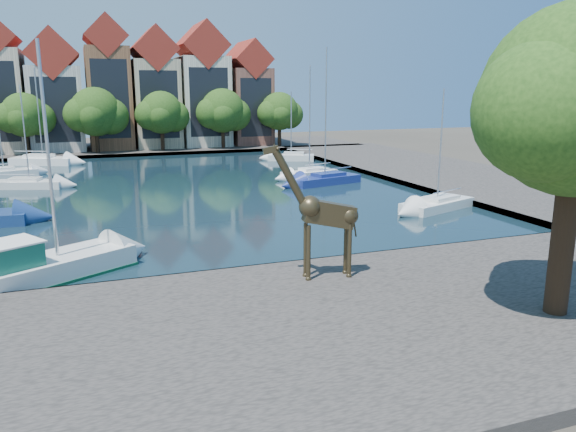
% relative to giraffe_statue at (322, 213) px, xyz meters
% --- Properties ---
extents(ground, '(160.00, 160.00, 0.00)m').
position_rel_giraffe_statue_xyz_m(ground, '(-1.19, 2.62, -3.26)').
color(ground, '#38332B').
rests_on(ground, ground).
extents(water_basin, '(38.00, 50.00, 0.08)m').
position_rel_giraffe_statue_xyz_m(water_basin, '(-1.19, 26.62, -3.22)').
color(water_basin, black).
rests_on(water_basin, ground).
extents(near_quay, '(50.00, 14.00, 0.50)m').
position_rel_giraffe_statue_xyz_m(near_quay, '(-1.19, -4.38, -3.01)').
color(near_quay, '#494440').
rests_on(near_quay, ground).
extents(far_quay, '(60.00, 16.00, 0.50)m').
position_rel_giraffe_statue_xyz_m(far_quay, '(-1.19, 58.62, -3.01)').
color(far_quay, '#494440').
rests_on(far_quay, ground).
extents(right_quay, '(14.00, 52.00, 0.50)m').
position_rel_giraffe_statue_xyz_m(right_quay, '(23.81, 26.62, -3.01)').
color(right_quay, '#494440').
rests_on(right_quay, ground).
extents(townhouse_west_inner, '(6.43, 9.18, 15.15)m').
position_rel_giraffe_statue_xyz_m(townhouse_west_inner, '(-11.69, 58.60, 4.09)').
color(townhouse_west_inner, beige).
rests_on(townhouse_west_inner, far_quay).
extents(townhouse_center, '(5.44, 9.18, 16.93)m').
position_rel_giraffe_statue_xyz_m(townhouse_center, '(-5.19, 58.60, 5.11)').
color(townhouse_center, brown).
rests_on(townhouse_center, far_quay).
extents(townhouse_east_inner, '(5.94, 9.18, 15.79)m').
position_rel_giraffe_statue_xyz_m(townhouse_east_inner, '(0.81, 58.60, 4.47)').
color(townhouse_east_inner, tan).
rests_on(townhouse_east_inner, far_quay).
extents(townhouse_east_mid, '(6.43, 9.18, 16.65)m').
position_rel_giraffe_statue_xyz_m(townhouse_east_mid, '(7.31, 58.60, 4.84)').
color(townhouse_east_mid, beige).
rests_on(townhouse_east_mid, far_quay).
extents(townhouse_east_end, '(5.44, 9.18, 14.43)m').
position_rel_giraffe_statue_xyz_m(townhouse_east_end, '(13.81, 58.60, 3.85)').
color(townhouse_east_end, brown).
rests_on(townhouse_east_end, far_quay).
extents(far_tree_west, '(6.76, 5.20, 7.36)m').
position_rel_giraffe_statue_xyz_m(far_tree_west, '(-15.09, 53.11, 1.82)').
color(far_tree_west, '#332114').
rests_on(far_tree_west, far_quay).
extents(far_tree_mid_west, '(7.80, 6.00, 8.00)m').
position_rel_giraffe_statue_xyz_m(far_tree_mid_west, '(-7.08, 53.11, 2.03)').
color(far_tree_mid_west, '#332114').
rests_on(far_tree_mid_west, far_quay).
extents(far_tree_mid_east, '(7.02, 5.40, 7.52)m').
position_rel_giraffe_statue_xyz_m(far_tree_mid_east, '(0.91, 53.11, 1.87)').
color(far_tree_mid_east, '#332114').
rests_on(far_tree_mid_east, far_quay).
extents(far_tree_east, '(7.54, 5.80, 7.84)m').
position_rel_giraffe_statue_xyz_m(far_tree_east, '(8.92, 53.11, 1.98)').
color(far_tree_east, '#332114').
rests_on(far_tree_east, far_quay).
extents(far_tree_far_east, '(6.76, 5.20, 7.36)m').
position_rel_giraffe_statue_xyz_m(far_tree_far_east, '(16.91, 53.11, 1.82)').
color(far_tree_far_east, '#332114').
rests_on(far_tree_far_east, far_quay).
extents(giraffe_statue, '(3.94, 0.91, 5.62)m').
position_rel_giraffe_statue_xyz_m(giraffe_statue, '(0.00, 0.00, 0.00)').
color(giraffe_statue, '#3C311E').
rests_on(giraffe_statue, near_quay).
extents(motorsailer, '(8.61, 6.48, 10.21)m').
position_rel_giraffe_statue_xyz_m(motorsailer, '(-11.59, 4.59, -2.39)').
color(motorsailer, silver).
rests_on(motorsailer, water_basin).
extents(sailboat_left_c, '(5.85, 3.54, 8.53)m').
position_rel_giraffe_statue_xyz_m(sailboat_left_c, '(-13.45, 30.75, -2.70)').
color(sailboat_left_c, silver).
rests_on(sailboat_left_c, water_basin).
extents(sailboat_left_d, '(6.10, 3.45, 9.14)m').
position_rel_giraffe_statue_xyz_m(sailboat_left_d, '(-16.19, 38.01, -2.66)').
color(sailboat_left_d, white).
rests_on(sailboat_left_d, water_basin).
extents(sailboat_left_e, '(7.13, 4.92, 10.37)m').
position_rel_giraffe_statue_xyz_m(sailboat_left_e, '(-13.19, 46.62, -2.57)').
color(sailboat_left_e, white).
rests_on(sailboat_left_e, water_basin).
extents(sailboat_right_a, '(6.31, 4.02, 8.22)m').
position_rel_giraffe_statue_xyz_m(sailboat_right_a, '(13.81, 11.53, -2.70)').
color(sailboat_right_a, silver).
rests_on(sailboat_right_a, water_basin).
extents(sailboat_right_b, '(6.81, 3.80, 11.62)m').
position_rel_giraffe_statue_xyz_m(sailboat_right_b, '(10.81, 24.02, -2.63)').
color(sailboat_right_b, navy).
rests_on(sailboat_right_b, water_basin).
extents(sailboat_right_c, '(5.70, 3.19, 10.26)m').
position_rel_giraffe_statue_xyz_m(sailboat_right_c, '(10.81, 27.62, -2.65)').
color(sailboat_right_c, white).
rests_on(sailboat_right_c, water_basin).
extents(sailboat_right_d, '(5.59, 3.83, 7.88)m').
position_rel_giraffe_statue_xyz_m(sailboat_right_d, '(13.81, 40.50, -2.65)').
color(sailboat_right_d, silver).
rests_on(sailboat_right_d, water_basin).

